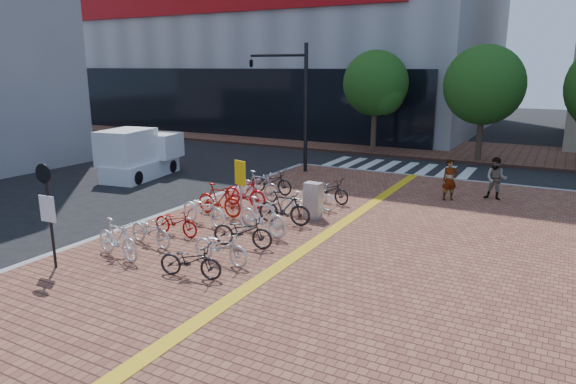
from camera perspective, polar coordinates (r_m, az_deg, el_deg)
The scene contains 30 objects.
ground at distance 15.18m, azimuth -5.67°, elevation -6.14°, with size 120.00×120.00×0.00m, color black.
sidewalk at distance 9.87m, azimuth -7.57°, elevation -17.32°, with size 14.00×34.00×0.15m, color brown.
tactile_strip at distance 10.39m, azimuth -12.22°, elevation -15.34°, with size 0.40×34.00×0.01m, color gold.
kerb_north at distance 24.83m, azimuth 16.08°, elevation 1.44°, with size 14.00×0.25×0.15m, color gray.
far_sidewalk at distance 34.13m, azimuth 14.53°, elevation 4.79°, with size 70.00×8.00×0.15m, color brown.
crosswalk at distance 27.35m, azimuth 11.89°, elevation 2.64°, with size 7.50×4.00×0.01m.
street_trees at distance 29.40m, azimuth 22.96°, elevation 10.67°, with size 16.20×4.60×6.35m.
bike_0 at distance 14.44m, azimuth -18.43°, elevation -4.98°, with size 0.50×1.79×1.07m, color silver.
bike_1 at distance 15.22m, azimuth -15.02°, elevation -4.14°, with size 0.59×1.69×0.89m, color #B7B8BD.
bike_2 at distance 15.93m, azimuth -12.34°, elevation -3.26°, with size 0.56×1.61×0.84m, color #9E0D0B.
bike_3 at distance 16.85m, azimuth -9.35°, elevation -1.86°, with size 0.68×1.96×1.03m, color white.
bike_4 at distance 17.76m, azimuth -7.66°, elevation -0.85°, with size 0.52×1.85×1.11m, color #B41A0C.
bike_5 at distance 18.72m, azimuth -4.85°, elevation -0.07°, with size 0.51×1.79×1.08m, color red.
bike_6 at distance 19.68m, azimuth -3.20°, elevation 0.71°, with size 0.53×1.86×1.12m, color #A2A2A7.
bike_7 at distance 20.68m, azimuth -1.85°, elevation 1.21°, with size 0.67×1.92×1.01m, color black.
bike_8 at distance 12.76m, azimuth -10.78°, elevation -7.49°, with size 0.57×1.63×0.86m, color black.
bike_9 at distance 13.51m, azimuth -7.48°, elevation -6.02°, with size 0.60×1.73×0.91m, color silver.
bike_10 at distance 14.62m, azimuth -5.06°, elevation -4.33°, with size 0.63×1.80×0.95m, color black.
bike_11 at distance 15.59m, azimuth -2.91°, elevation -2.72°, with size 0.54×1.93×1.16m, color white.
bike_12 at distance 16.61m, azimuth -0.42°, elevation -1.79°, with size 0.51×1.82×1.09m, color black.
bike_13 at distance 17.46m, azimuth 1.50°, elevation -1.36°, with size 0.59×1.69×0.89m, color silver.
bike_14 at distance 18.41m, azimuth 2.75°, elevation -0.48°, with size 0.63×1.80×0.95m, color white.
bike_15 at distance 19.38m, azimuth 4.52°, elevation 0.23°, with size 0.63×1.81×0.95m, color black.
pedestrian_a at distance 20.52m, azimuth 17.52°, elevation 1.29°, with size 0.58×0.38×1.59m, color gray.
pedestrian_b at distance 21.19m, azimuth 22.10°, elevation 1.37°, with size 0.80×0.62×1.64m, color #4F5064.
utility_box at distance 17.30m, azimuth 2.81°, elevation -0.94°, with size 0.56×0.41×1.22m, color #B8B8BD.
yellow_sign at distance 17.37m, azimuth -5.35°, elevation 1.56°, with size 0.52×0.21×1.94m.
notice_sign at distance 14.06m, azimuth -25.16°, elevation -1.12°, with size 0.50×0.13×2.71m.
traffic_light_pole at distance 25.36m, azimuth -0.89°, elevation 11.95°, with size 3.26×1.26×6.07m.
box_truck at distance 25.26m, azimuth -16.18°, elevation 4.00°, with size 2.37×4.26×2.34m.
Camera 1 is at (8.09, -11.77, 5.16)m, focal length 32.00 mm.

